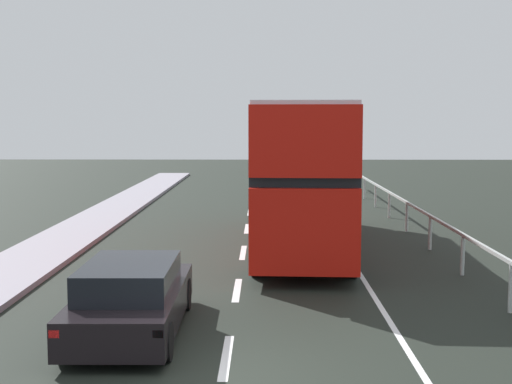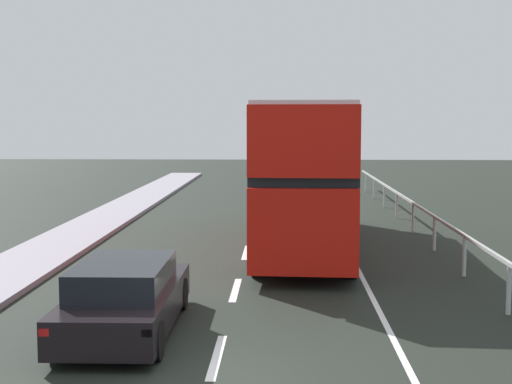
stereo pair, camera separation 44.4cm
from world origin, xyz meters
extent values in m
cube|color=black|center=(0.00, 0.00, -0.05)|extent=(75.28, 120.00, 0.10)
cube|color=silver|center=(0.00, 0.99, 0.00)|extent=(0.16, 2.25, 0.01)
cube|color=silver|center=(0.00, 5.61, 0.00)|extent=(0.16, 2.25, 0.01)
cube|color=silver|center=(0.00, 10.23, 0.00)|extent=(0.16, 2.25, 0.01)
cube|color=silver|center=(0.00, 14.85, 0.00)|extent=(0.16, 2.25, 0.01)
cube|color=silver|center=(0.00, 19.48, 0.00)|extent=(0.16, 2.25, 0.01)
cube|color=silver|center=(0.00, 24.10, 0.00)|extent=(0.16, 2.25, 0.01)
cube|color=silver|center=(0.00, 28.72, 0.00)|extent=(0.16, 2.25, 0.01)
cube|color=silver|center=(3.02, 9.00, 0.00)|extent=(0.12, 46.00, 0.01)
cube|color=#B0B7B4|center=(5.55, 9.00, 1.01)|extent=(0.08, 42.00, 0.08)
cylinder|color=#B0B7B4|center=(5.55, 3.75, 0.51)|extent=(0.10, 0.10, 1.01)
cylinder|color=#B0B7B4|center=(5.55, 7.25, 0.51)|extent=(0.10, 0.10, 1.01)
cylinder|color=#B0B7B4|center=(5.55, 10.75, 0.51)|extent=(0.10, 0.10, 1.01)
cylinder|color=#B0B7B4|center=(5.55, 14.25, 0.51)|extent=(0.10, 0.10, 1.01)
cylinder|color=#B0B7B4|center=(5.55, 17.75, 0.51)|extent=(0.10, 0.10, 1.01)
cylinder|color=#B0B7B4|center=(5.55, 21.25, 0.51)|extent=(0.10, 0.10, 1.01)
cylinder|color=#B0B7B4|center=(5.55, 24.75, 0.51)|extent=(0.10, 0.10, 1.01)
cylinder|color=#B0B7B4|center=(5.55, 28.25, 0.51)|extent=(0.10, 0.10, 1.01)
cube|color=red|center=(1.79, 11.15, 1.34)|extent=(3.06, 11.55, 1.98)
cube|color=black|center=(1.79, 11.15, 2.45)|extent=(3.06, 11.10, 0.24)
cube|color=red|center=(1.79, 11.15, 3.38)|extent=(3.06, 11.55, 1.62)
cube|color=silver|center=(1.79, 11.15, 4.24)|extent=(3.00, 11.32, 0.10)
cube|color=black|center=(2.07, 16.85, 1.44)|extent=(2.26, 0.15, 1.39)
cube|color=yellow|center=(2.07, 16.85, 3.79)|extent=(1.51, 0.11, 0.28)
cylinder|color=black|center=(0.85, 15.53, 0.50)|extent=(0.33, 1.01, 1.00)
cylinder|color=black|center=(3.16, 15.41, 0.50)|extent=(0.33, 1.01, 1.00)
cylinder|color=black|center=(0.44, 7.09, 0.50)|extent=(0.33, 1.01, 1.00)
cylinder|color=black|center=(2.75, 6.98, 0.50)|extent=(0.33, 1.01, 1.00)
cube|color=black|center=(-1.78, 2.34, 0.50)|extent=(1.80, 4.55, 0.63)
cube|color=black|center=(-1.78, 2.11, 1.07)|extent=(1.57, 2.51, 0.52)
cube|color=red|center=(-2.54, 0.09, 0.65)|extent=(0.16, 0.06, 0.12)
cube|color=red|center=(-0.98, 0.11, 0.65)|extent=(0.16, 0.06, 0.12)
cylinder|color=black|center=(-2.59, 3.90, 0.32)|extent=(0.21, 0.64, 0.64)
cylinder|color=black|center=(-0.99, 3.91, 0.32)|extent=(0.21, 0.64, 0.64)
cylinder|color=black|center=(-2.56, 0.76, 0.32)|extent=(0.21, 0.64, 0.64)
cylinder|color=black|center=(-0.96, 0.78, 0.32)|extent=(0.21, 0.64, 0.64)
camera|label=1|loc=(0.62, -10.33, 3.84)|focal=50.22mm
camera|label=2|loc=(1.06, -10.32, 3.84)|focal=50.22mm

